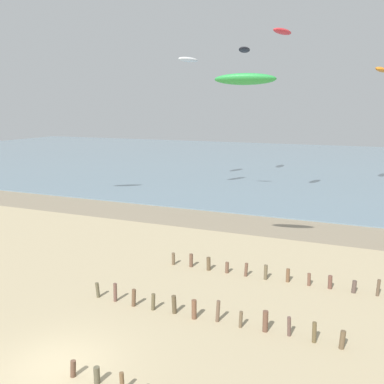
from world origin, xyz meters
name	(u,v)px	position (x,y,z in m)	size (l,w,h in m)	color
ground_plane	(56,367)	(0.00, 0.00, 0.00)	(160.00, 160.00, 0.00)	tan
wet_sand_strip	(234,223)	(0.00, 20.43, 0.00)	(120.00, 5.46, 0.01)	gray
sea	(306,164)	(0.00, 58.16, 0.05)	(160.00, 70.00, 0.10)	slate
groyne_mid	(207,311)	(3.63, 5.14, 0.41)	(11.16, 0.37, 0.93)	brown
groyne_far	(261,272)	(4.62, 10.48, 0.35)	(10.91, 0.34, 0.82)	brown
kite_aloft_1	(282,31)	(1.89, 26.76, 14.93)	(2.80, 0.89, 0.45)	red
kite_aloft_3	(188,60)	(-9.40, 33.27, 13.78)	(3.08, 0.99, 0.49)	white
kite_aloft_11	(245,79)	(3.36, 11.00, 10.20)	(3.11, 0.99, 0.50)	green
kite_aloft_12	(244,50)	(-4.69, 38.32, 15.13)	(3.17, 1.01, 0.51)	black
kite_aloft_13	(381,70)	(9.67, 37.71, 12.47)	(3.05, 0.98, 0.49)	orange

